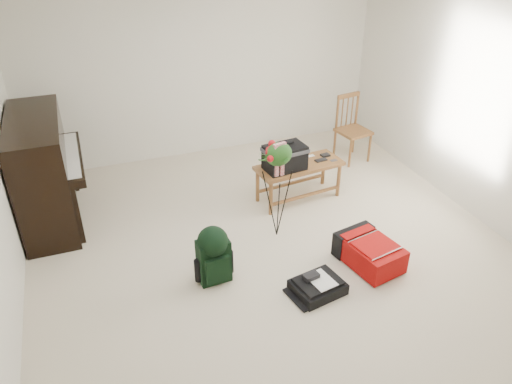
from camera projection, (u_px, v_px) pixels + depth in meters
name	position (u px, v px, depth m)	size (l,w,h in m)	color
floor	(278.00, 257.00, 5.27)	(5.00, 5.50, 0.01)	beige
ceiling	(284.00, 10.00, 3.99)	(5.00, 5.50, 0.01)	white
wall_back	(203.00, 68.00, 6.85)	(5.00, 0.04, 2.50)	white
wall_right	(494.00, 115.00, 5.38)	(0.04, 5.50, 2.50)	white
piano	(45.00, 173.00, 5.60)	(0.71, 1.50, 1.25)	black
bench	(289.00, 159.00, 5.94)	(1.11, 0.55, 0.82)	olive
dining_chair	(352.00, 129.00, 7.02)	(0.47, 0.47, 0.94)	olive
red_suitcase	(367.00, 250.00, 5.13)	(0.56, 0.73, 0.28)	#BF080C
black_duffel	(318.00, 286.00, 4.77)	(0.53, 0.45, 0.20)	black
green_backpack	(214.00, 252.00, 4.79)	(0.32, 0.30, 0.61)	black
flower_stand	(278.00, 191.00, 5.33)	(0.44, 0.44, 1.17)	black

